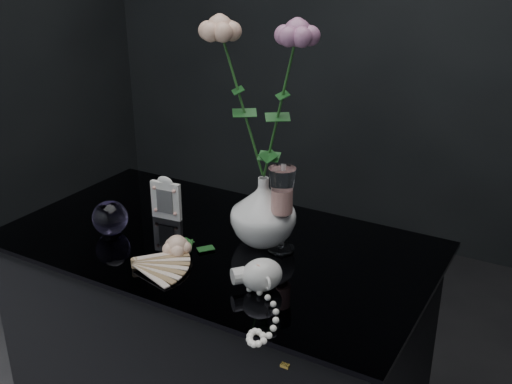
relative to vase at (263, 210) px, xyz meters
The scene contains 9 objects.
table 0.48m from the vase, 151.74° to the right, with size 1.05×0.58×0.76m.
vase is the anchor object (origin of this frame).
wine_glass 0.06m from the vase, 15.17° to the right, with size 0.06×0.06×0.21m, color white, non-canonical shape.
picture_frame 0.29m from the vase, behind, with size 0.09×0.07×0.12m, color white, non-canonical shape.
paperweight 0.38m from the vase, 156.21° to the right, with size 0.09×0.09×0.09m, color #A388DD, non-canonical shape.
paper_fan 0.33m from the vase, 126.29° to the right, with size 0.25×0.20×0.03m, color #F9F3C7, non-canonical shape.
loose_rose 0.22m from the vase, 130.30° to the right, with size 0.11×0.15×0.05m, color #FDC2A3, non-canonical shape.
pearl_jar 0.22m from the vase, 61.50° to the right, with size 0.24×0.26×0.07m, color white, non-canonical shape.
roses 0.29m from the vase, 160.26° to the right, with size 0.27×0.10×0.42m.
Camera 1 is at (0.74, -1.04, 1.44)m, focal length 42.00 mm.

